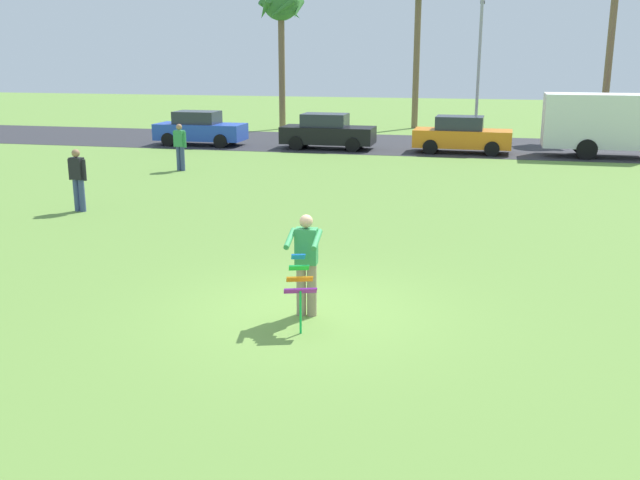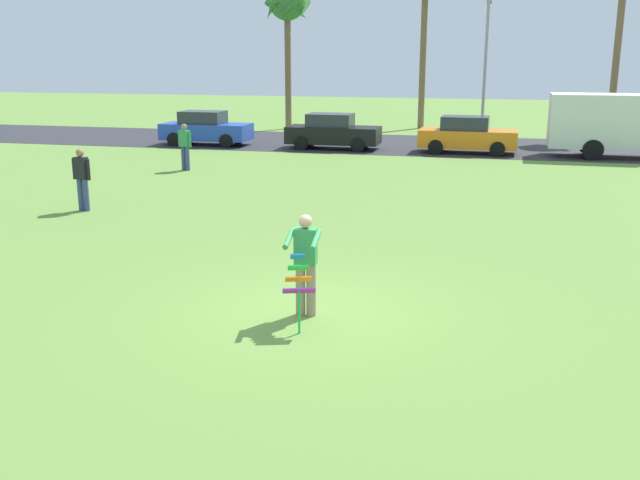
% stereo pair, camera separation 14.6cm
% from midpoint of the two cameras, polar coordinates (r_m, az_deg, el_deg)
% --- Properties ---
extents(ground_plane, '(120.00, 120.00, 0.00)m').
position_cam_midpoint_polar(ground_plane, '(12.24, -0.43, -5.75)').
color(ground_plane, olive).
extents(road_strip, '(120.00, 8.00, 0.01)m').
position_cam_midpoint_polar(road_strip, '(34.81, 9.03, 7.45)').
color(road_strip, '#2D2D33').
rests_on(road_strip, ground).
extents(person_kite_flyer, '(0.56, 0.67, 1.73)m').
position_cam_midpoint_polar(person_kite_flyer, '(11.79, -0.81, -1.69)').
color(person_kite_flyer, gray).
rests_on(person_kite_flyer, ground).
extents(kite_held, '(0.54, 0.71, 1.18)m').
position_cam_midpoint_polar(kite_held, '(11.23, -1.35, -3.34)').
color(kite_held, blue).
rests_on(kite_held, ground).
extents(parked_car_blue, '(4.20, 1.84, 1.60)m').
position_cam_midpoint_polar(parked_car_blue, '(34.87, -8.96, 8.73)').
color(parked_car_blue, '#2347B7').
rests_on(parked_car_blue, ground).
extents(parked_car_black, '(4.22, 1.87, 1.60)m').
position_cam_midpoint_polar(parked_car_black, '(33.01, 1.15, 8.58)').
color(parked_car_black, black).
rests_on(parked_car_black, ground).
extents(parked_car_orange, '(4.25, 1.93, 1.60)m').
position_cam_midpoint_polar(parked_car_orange, '(32.25, 11.76, 8.14)').
color(parked_car_orange, orange).
rests_on(parked_car_orange, ground).
extents(parked_truck_red_cab, '(6.72, 2.16, 2.62)m').
position_cam_midpoint_polar(parked_truck_red_cab, '(32.58, 23.05, 8.48)').
color(parked_truck_red_cab, '#B2231E').
rests_on(parked_truck_red_cab, ground).
extents(palm_tree_left_near, '(2.58, 2.71, 8.09)m').
position_cam_midpoint_polar(palm_tree_left_near, '(41.94, -2.51, 17.98)').
color(palm_tree_left_near, brown).
rests_on(palm_tree_left_near, ground).
extents(streetlight_pole, '(0.24, 1.65, 7.00)m').
position_cam_midpoint_polar(streetlight_pole, '(39.69, 13.14, 13.90)').
color(streetlight_pole, '#9E9EA3').
rests_on(streetlight_pole, ground).
extents(person_walker_near, '(0.56, 0.30, 1.73)m').
position_cam_midpoint_polar(person_walker_near, '(27.31, -10.54, 7.40)').
color(person_walker_near, '#384772').
rests_on(person_walker_near, ground).
extents(person_walker_far, '(0.57, 0.26, 1.73)m').
position_cam_midpoint_polar(person_walker_far, '(20.88, -18.21, 4.73)').
color(person_walker_far, '#384772').
rests_on(person_walker_far, ground).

